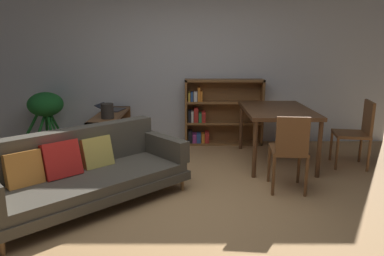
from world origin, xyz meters
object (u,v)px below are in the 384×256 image
desk_speaker (107,111)px  dining_chair_near (289,149)px  bookshelf (218,113)px  dining_chair_far (357,130)px  potted_floor_plant (45,110)px  fabric_couch (82,171)px  media_console (111,134)px  open_laptop (111,109)px  dining_table (276,114)px

desk_speaker → dining_chair_near: dining_chair_near is taller
desk_speaker → bookshelf: (1.64, 0.94, -0.21)m
dining_chair_far → bookshelf: bearing=146.9°
potted_floor_plant → fabric_couch: bearing=-59.6°
desk_speaker → dining_chair_near: bearing=-25.5°
media_console → open_laptop: size_ratio=2.92×
fabric_couch → potted_floor_plant: potted_floor_plant is taller
bookshelf → media_console: bearing=-160.7°
open_laptop → dining_chair_far: bearing=-13.8°
potted_floor_plant → desk_speaker: bearing=-29.6°
fabric_couch → dining_chair_far: bearing=18.5°
dining_table → dining_chair_far: dining_chair_far is taller
dining_chair_far → bookshelf: bookshelf is taller
bookshelf → open_laptop: bearing=-170.0°
dining_chair_near → dining_chair_far: 1.44m
fabric_couch → dining_chair_far: 3.58m
media_console → dining_chair_far: bearing=-9.4°
desk_speaker → bookshelf: 1.90m
dining_chair_near → dining_chair_far: (1.15, 0.86, 0.00)m
potted_floor_plant → bookshelf: 2.79m
fabric_couch → open_laptop: bearing=93.7°
open_laptop → desk_speaker: bearing=-82.0°
bookshelf → desk_speaker: bearing=-150.1°
media_console → dining_chair_near: (2.32, -1.44, 0.21)m
potted_floor_plant → dining_table: (3.51, -0.67, 0.07)m
dining_chair_far → bookshelf: 2.14m
fabric_couch → dining_chair_near: (2.24, 0.27, 0.16)m
dining_chair_far → desk_speaker: bearing=176.2°
desk_speaker → dining_table: bearing=-0.6°
dining_table → media_console: bearing=171.2°
desk_speaker → potted_floor_plant: potted_floor_plant is taller
media_console → open_laptop: bearing=98.4°
potted_floor_plant → bookshelf: bookshelf is taller
dining_chair_far → open_laptop: bearing=166.2°
potted_floor_plant → dining_chair_near: 3.82m
dining_chair_near → open_laptop: bearing=144.0°
open_laptop → dining_chair_far: size_ratio=0.49×
fabric_couch → dining_chair_near: 2.26m
dining_chair_far → media_console: bearing=170.6°
fabric_couch → desk_speaker: bearing=91.7°
open_laptop → dining_table: bearing=-15.0°
fabric_couch → open_laptop: 2.02m
desk_speaker → dining_table: 2.37m
open_laptop → dining_chair_far: 3.63m
desk_speaker → dining_chair_far: (3.43, -0.23, -0.22)m
open_laptop → dining_chair_near: dining_chair_near is taller
fabric_couch → desk_speaker: size_ratio=10.04×
fabric_couch → dining_table: (2.33, 1.34, 0.35)m
open_laptop → desk_speaker: (0.09, -0.64, 0.08)m
dining_chair_near → dining_chair_far: size_ratio=0.98×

